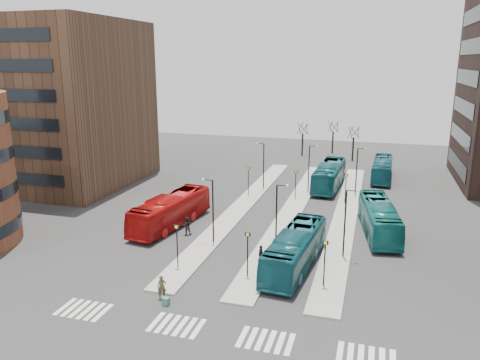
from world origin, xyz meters
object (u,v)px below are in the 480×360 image
(teal_bus_a, at_px, (295,249))
(teal_bus_c, at_px, (379,218))
(teal_bus_d, at_px, (382,169))
(traveller, at_px, (162,287))
(commuter_a, at_px, (187,226))
(red_bus, at_px, (171,211))
(commuter_b, at_px, (261,254))
(teal_bus_b, at_px, (329,175))
(suitcase, at_px, (166,301))
(commuter_c, at_px, (290,242))

(teal_bus_a, xyz_separation_m, teal_bus_c, (6.61, 10.13, 0.01))
(teal_bus_d, bearing_deg, teal_bus_a, -99.81)
(teal_bus_d, bearing_deg, traveller, -108.32)
(commuter_a, bearing_deg, teal_bus_c, 175.46)
(red_bus, height_order, commuter_b, red_bus)
(teal_bus_a, relative_size, traveller, 6.42)
(traveller, bearing_deg, teal_bus_d, 37.14)
(teal_bus_d, height_order, traveller, teal_bus_d)
(teal_bus_a, relative_size, teal_bus_b, 0.94)
(suitcase, relative_size, commuter_a, 0.32)
(teal_bus_b, distance_m, traveller, 35.21)
(suitcase, xyz_separation_m, commuter_c, (6.57, 12.12, 0.49))
(red_bus, bearing_deg, commuter_a, -27.54)
(teal_bus_c, height_order, traveller, teal_bus_c)
(teal_bus_c, xyz_separation_m, commuter_c, (-7.68, -6.78, -0.83))
(teal_bus_c, distance_m, teal_bus_d, 22.83)
(teal_bus_c, height_order, commuter_a, teal_bus_c)
(teal_bus_d, bearing_deg, commuter_a, -120.86)
(suitcase, relative_size, traveller, 0.33)
(teal_bus_d, height_order, commuter_b, teal_bus_d)
(traveller, bearing_deg, commuter_a, 72.20)
(teal_bus_d, xyz_separation_m, commuter_b, (-9.88, -32.93, -0.75))
(teal_bus_a, bearing_deg, suitcase, -125.53)
(suitcase, relative_size, teal_bus_d, 0.05)
(teal_bus_a, relative_size, commuter_c, 7.40)
(teal_bus_b, xyz_separation_m, commuter_b, (-3.01, -26.17, -0.92))
(commuter_b, bearing_deg, teal_bus_c, -37.13)
(teal_bus_d, relative_size, traveller, 6.10)
(teal_bus_b, xyz_separation_m, teal_bus_d, (6.87, 6.76, -0.17))
(suitcase, relative_size, red_bus, 0.05)
(teal_bus_b, bearing_deg, teal_bus_a, -87.29)
(teal_bus_a, xyz_separation_m, teal_bus_d, (6.95, 32.95, -0.08))
(teal_bus_a, bearing_deg, teal_bus_d, 83.61)
(red_bus, relative_size, teal_bus_a, 1.03)
(suitcase, relative_size, teal_bus_c, 0.05)
(teal_bus_b, xyz_separation_m, teal_bus_c, (6.53, -16.07, -0.09))
(suitcase, height_order, traveller, traveller)
(commuter_a, bearing_deg, teal_bus_b, -140.06)
(teal_bus_d, height_order, commuter_c, teal_bus_d)
(teal_bus_c, relative_size, commuter_a, 6.26)
(commuter_a, bearing_deg, teal_bus_a, 137.03)
(traveller, height_order, commuter_b, traveller)
(teal_bus_a, height_order, teal_bus_c, teal_bus_c)
(red_bus, distance_m, teal_bus_d, 33.96)
(teal_bus_d, bearing_deg, suitcase, -107.18)
(suitcase, bearing_deg, commuter_b, 73.34)
(red_bus, xyz_separation_m, commuter_b, (11.17, -6.27, -0.88))
(red_bus, distance_m, teal_bus_c, 21.06)
(red_bus, relative_size, commuter_c, 7.63)
(traveller, bearing_deg, teal_bus_c, 18.13)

